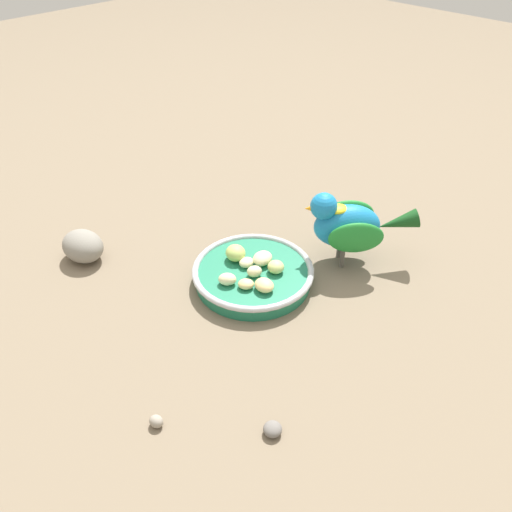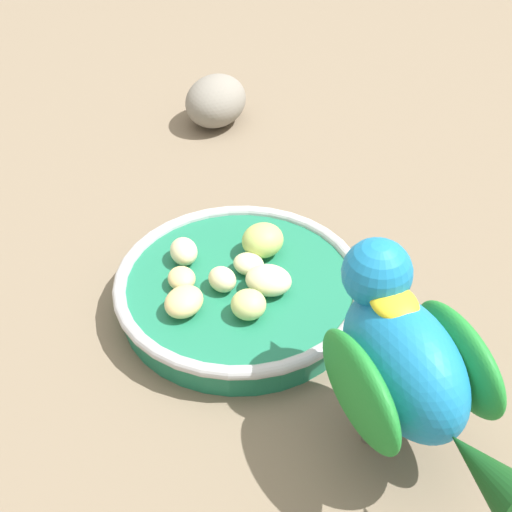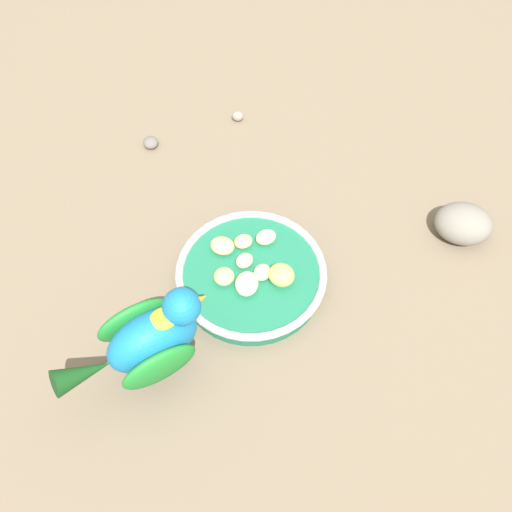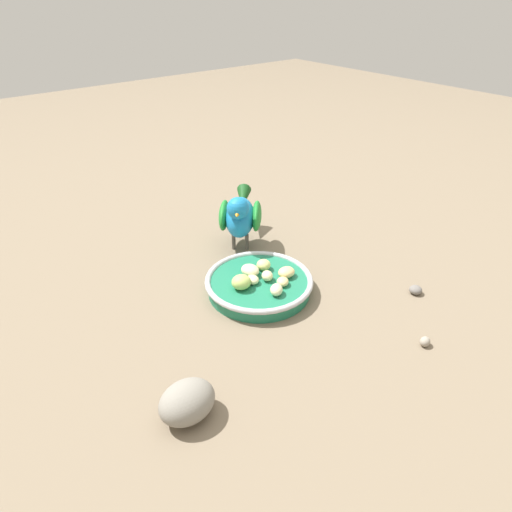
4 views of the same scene
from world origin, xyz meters
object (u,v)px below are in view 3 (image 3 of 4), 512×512
at_px(parrot, 149,340).
at_px(pebble_0, 151,143).
at_px(rock_large, 463,224).
at_px(apple_piece_4, 222,246).
at_px(apple_piece_5, 243,241).
at_px(apple_piece_3, 266,237).
at_px(apple_piece_7, 244,261).
at_px(feeding_bowl, 252,274).
at_px(apple_piece_2, 281,277).
at_px(apple_piece_0, 263,271).
at_px(apple_piece_6, 224,276).
at_px(apple_piece_1, 247,284).
at_px(pebble_1, 238,116).

height_order(parrot, pebble_0, parrot).
bearing_deg(rock_large, parrot, -136.36).
relative_size(apple_piece_4, apple_piece_5, 1.29).
relative_size(apple_piece_3, apple_piece_7, 1.17).
relative_size(feeding_bowl, apple_piece_3, 7.00).
bearing_deg(apple_piece_7, pebble_0, 139.47).
bearing_deg(feeding_bowl, pebble_0, 140.06).
bearing_deg(apple_piece_4, apple_piece_7, -21.19).
xyz_separation_m(apple_piece_2, apple_piece_5, (-0.07, 0.04, -0.01)).
bearing_deg(apple_piece_0, apple_piece_3, 102.15).
relative_size(apple_piece_5, pebble_0, 1.08).
bearing_deg(apple_piece_0, apple_piece_5, 135.79).
height_order(apple_piece_3, apple_piece_6, apple_piece_6).
relative_size(feeding_bowl, apple_piece_1, 5.53).
xyz_separation_m(apple_piece_1, pebble_1, (-0.11, 0.31, -0.03)).
bearing_deg(apple_piece_5, feeding_bowl, -57.27).
bearing_deg(apple_piece_4, apple_piece_1, -43.61).
bearing_deg(rock_large, apple_piece_6, -147.16).
bearing_deg(apple_piece_0, parrot, -120.03).
relative_size(apple_piece_4, parrot, 0.20).
bearing_deg(pebble_0, apple_piece_2, -36.16).
relative_size(pebble_0, pebble_1, 1.27).
bearing_deg(apple_piece_6, pebble_0, 132.33).
bearing_deg(rock_large, apple_piece_3, -156.69).
relative_size(feeding_bowl, apple_piece_2, 5.65).
bearing_deg(apple_piece_6, apple_piece_0, 28.27).
xyz_separation_m(feeding_bowl, apple_piece_3, (0.00, 0.05, 0.02)).
xyz_separation_m(feeding_bowl, apple_piece_2, (0.04, -0.01, 0.02)).
height_order(apple_piece_6, parrot, parrot).
height_order(apple_piece_6, rock_large, rock_large).
xyz_separation_m(apple_piece_1, apple_piece_6, (-0.03, 0.00, 0.00)).
distance_m(feeding_bowl, apple_piece_7, 0.02).
relative_size(apple_piece_5, pebble_1, 1.37).
bearing_deg(apple_piece_5, pebble_0, 143.05).
bearing_deg(pebble_1, feeding_bowl, -68.19).
bearing_deg(apple_piece_5, apple_piece_1, -68.28).
distance_m(apple_piece_2, apple_piece_4, 0.09).
distance_m(apple_piece_5, pebble_1, 0.26).
bearing_deg(apple_piece_6, pebble_1, 105.08).
xyz_separation_m(apple_piece_0, pebble_1, (-0.13, 0.28, -0.03)).
bearing_deg(apple_piece_3, apple_piece_6, -114.00).
xyz_separation_m(apple_piece_0, apple_piece_4, (-0.06, 0.02, 0.00)).
bearing_deg(pebble_1, apple_piece_6, -74.92).
bearing_deg(feeding_bowl, apple_piece_0, -3.82).
height_order(apple_piece_5, pebble_1, apple_piece_5).
height_order(feeding_bowl, pebble_1, feeding_bowl).
relative_size(apple_piece_0, apple_piece_4, 0.78).
distance_m(apple_piece_6, pebble_1, 0.32).
bearing_deg(feeding_bowl, apple_piece_6, -139.81).
relative_size(apple_piece_6, apple_piece_7, 1.11).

